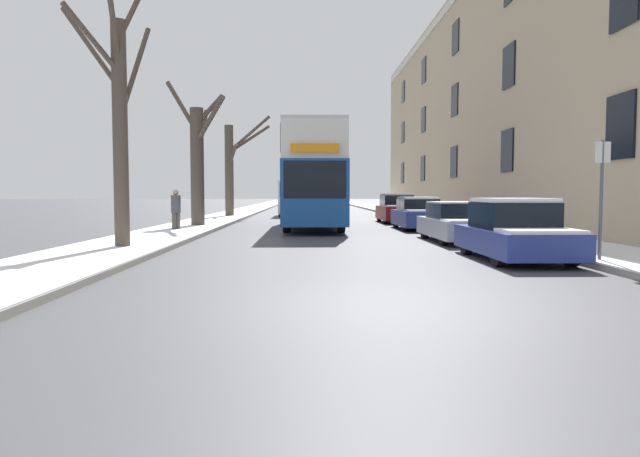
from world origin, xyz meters
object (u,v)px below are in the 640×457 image
(bare_tree_left_1, at_px, (198,159))
(oncoming_van, at_px, (294,197))
(parked_car_1, at_px, (456,223))
(street_sign_post, at_px, (601,195))
(parked_car_2, at_px, (418,214))
(parked_car_3, at_px, (397,209))
(double_decker_bus, at_px, (313,173))
(bare_tree_left_0, at_px, (119,116))
(parked_car_0, at_px, (514,232))
(bare_tree_left_2, at_px, (232,167))
(pedestrian_left_sidewalk, at_px, (176,209))

(bare_tree_left_1, relative_size, oncoming_van, 1.20)
(parked_car_1, bearing_deg, street_sign_post, -78.20)
(parked_car_2, relative_size, parked_car_3, 0.97)
(double_decker_bus, xyz_separation_m, parked_car_1, (4.52, -7.61, -1.85))
(bare_tree_left_0, xyz_separation_m, oncoming_van, (4.09, 24.38, -2.28))
(bare_tree_left_0, relative_size, parked_car_1, 1.79)
(parked_car_2, bearing_deg, parked_car_0, -90.00)
(parked_car_1, distance_m, parked_car_3, 12.05)
(street_sign_post, bearing_deg, double_decker_bus, 112.70)
(bare_tree_left_2, distance_m, parked_car_3, 11.61)
(street_sign_post, bearing_deg, parked_car_0, 135.66)
(oncoming_van, height_order, street_sign_post, street_sign_post)
(bare_tree_left_2, relative_size, pedestrian_left_sidewalk, 3.85)
(parked_car_2, height_order, parked_car_3, parked_car_3)
(bare_tree_left_0, xyz_separation_m, parked_car_0, (9.71, -2.06, -2.92))
(parked_car_0, bearing_deg, parked_car_2, 90.00)
(bare_tree_left_1, distance_m, bare_tree_left_2, 11.00)
(bare_tree_left_1, height_order, street_sign_post, bare_tree_left_1)
(bare_tree_left_1, distance_m, parked_car_3, 11.02)
(bare_tree_left_1, bearing_deg, bare_tree_left_0, -90.61)
(bare_tree_left_1, bearing_deg, pedestrian_left_sidewalk, -96.63)
(street_sign_post, bearing_deg, parked_car_3, 94.14)
(parked_car_3, height_order, street_sign_post, street_sign_post)
(parked_car_0, xyz_separation_m, pedestrian_left_sidewalk, (-9.94, 9.39, 0.28))
(bare_tree_left_2, relative_size, oncoming_van, 1.18)
(parked_car_3, bearing_deg, parked_car_1, -90.00)
(oncoming_van, xyz_separation_m, street_sign_post, (6.96, -27.74, 0.23))
(parked_car_1, bearing_deg, bare_tree_left_2, 117.62)
(bare_tree_left_0, bearing_deg, double_decker_bus, 63.97)
(bare_tree_left_1, height_order, parked_car_3, bare_tree_left_1)
(parked_car_3, xyz_separation_m, oncoming_van, (-5.63, 9.30, 0.58))
(bare_tree_left_1, bearing_deg, parked_car_1, -36.83)
(double_decker_bus, height_order, parked_car_1, double_decker_bus)
(parked_car_3, bearing_deg, parked_car_0, -90.00)
(parked_car_0, relative_size, parked_car_3, 0.95)
(bare_tree_left_1, bearing_deg, parked_car_3, 26.81)
(bare_tree_left_2, relative_size, parked_car_0, 1.63)
(bare_tree_left_0, height_order, pedestrian_left_sidewalk, bare_tree_left_0)
(bare_tree_left_2, height_order, pedestrian_left_sidewalk, bare_tree_left_2)
(parked_car_0, relative_size, oncoming_van, 0.73)
(bare_tree_left_0, height_order, parked_car_0, bare_tree_left_0)
(bare_tree_left_0, relative_size, parked_car_3, 1.89)
(bare_tree_left_1, relative_size, pedestrian_left_sidewalk, 3.89)
(bare_tree_left_2, height_order, parked_car_1, bare_tree_left_2)
(bare_tree_left_0, height_order, parked_car_1, bare_tree_left_0)
(double_decker_bus, height_order, pedestrian_left_sidewalk, double_decker_bus)
(bare_tree_left_2, bearing_deg, bare_tree_left_0, -90.52)
(parked_car_0, xyz_separation_m, parked_car_2, (-0.00, 11.34, -0.00))
(bare_tree_left_1, bearing_deg, oncoming_van, 74.30)
(double_decker_bus, distance_m, parked_car_3, 6.57)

